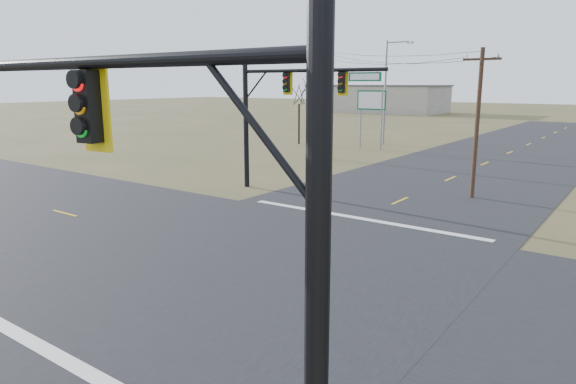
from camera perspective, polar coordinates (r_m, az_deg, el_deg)
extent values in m
plane|color=brown|center=(18.04, -3.42, -8.01)|extent=(320.00, 320.00, 0.00)
cube|color=black|center=(18.04, -3.42, -7.98)|extent=(160.00, 14.00, 0.02)
cube|color=black|center=(18.04, -3.42, -7.97)|extent=(14.00, 160.00, 0.02)
cube|color=silver|center=(13.61, -24.70, -15.98)|extent=(12.00, 0.40, 0.01)
cube|color=silver|center=(24.03, 7.99, -2.91)|extent=(12.00, 0.40, 0.01)
cylinder|color=black|center=(5.89, 3.22, -14.65)|extent=(0.28, 0.28, 7.05)
cylinder|color=black|center=(9.03, -25.24, 12.71)|extent=(10.07, 0.18, 0.18)
cylinder|color=black|center=(30.85, -4.69, 7.40)|extent=(0.30, 0.30, 7.43)
cylinder|color=black|center=(28.03, 2.41, 13.34)|extent=(9.02, 0.19, 0.19)
cube|color=#0C5738|center=(26.35, 8.52, 12.55)|extent=(1.80, 0.05, 0.45)
cylinder|color=#442A1D|center=(29.38, 20.27, 7.03)|extent=(0.23, 0.23, 7.99)
cube|color=#442A1D|center=(29.33, 20.76, 13.64)|extent=(1.95, 0.15, 0.12)
cylinder|color=#442A1D|center=(43.50, 2.67, 9.86)|extent=(0.26, 0.26, 9.10)
cube|color=#442A1D|center=(43.53, 2.72, 15.06)|extent=(2.08, 1.01, 0.12)
cylinder|color=gray|center=(50.46, 8.08, 8.01)|extent=(0.15, 0.15, 5.51)
cylinder|color=gray|center=(49.47, 10.35, 7.86)|extent=(0.15, 0.15, 5.51)
cube|color=#0C5738|center=(49.87, 9.27, 10.04)|extent=(2.94, 0.19, 1.84)
cylinder|color=gray|center=(53.85, 10.73, 10.72)|extent=(0.21, 0.21, 10.32)
cylinder|color=gray|center=(53.46, 12.19, 15.98)|extent=(2.48, 0.12, 0.12)
cube|color=gray|center=(52.96, 13.45, 15.86)|extent=(0.62, 0.44, 0.19)
cylinder|color=black|center=(53.18, 1.23, 7.55)|extent=(0.20, 0.20, 4.08)
cylinder|color=black|center=(64.49, 2.25, 8.70)|extent=(0.23, 0.23, 4.94)
cube|color=#ABA598|center=(114.96, 9.85, 10.12)|extent=(28.00, 14.00, 5.50)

